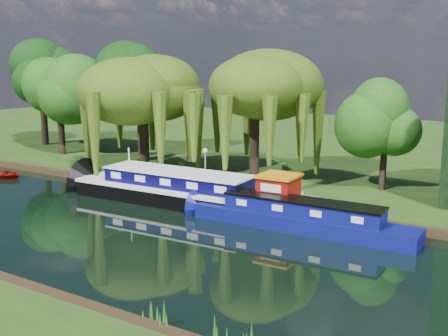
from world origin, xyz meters
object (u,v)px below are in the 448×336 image
Objects in this scene: narrowboat at (302,218)px; red_dinghy at (3,178)px; white_cruiser at (351,229)px; dutch_barge at (191,192)px.

red_dinghy is at bearing 179.09° from narrowboat.
red_dinghy is (-25.55, -0.36, -0.66)m from narrowboat.
white_cruiser is at bearing 31.34° from narrowboat.
dutch_barge is 8.34m from narrowboat.
dutch_barge reaches higher than narrowboat.
dutch_barge is 4.70× the size of red_dinghy.
dutch_barge is 7.62× the size of white_cruiser.
white_cruiser is at bearing 0.31° from dutch_barge.
red_dinghy is at bearing 94.87° from white_cruiser.
narrowboat is at bearing -96.89° from red_dinghy.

